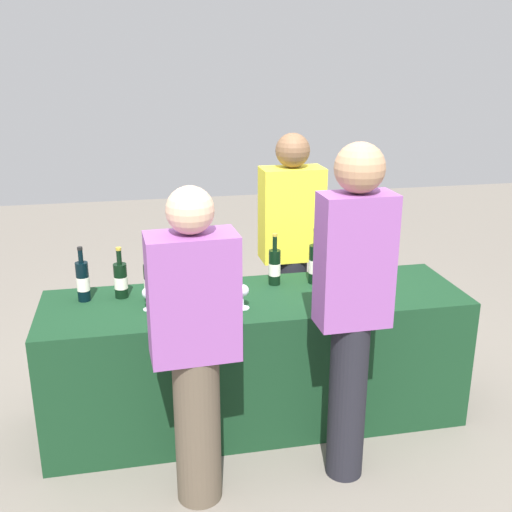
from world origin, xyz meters
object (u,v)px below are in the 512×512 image
(wine_bottle_0, at_px, (83,281))
(guest_0, at_px, (195,342))
(wine_bottle_6, at_px, (344,263))
(wine_glass_2, at_px, (346,281))
(wine_bottle_1, at_px, (121,280))
(wine_glass_0, at_px, (148,294))
(server_pouring, at_px, (291,247))
(guest_1, at_px, (353,302))
(wine_bottle_5, at_px, (315,263))
(wine_bottle_4, at_px, (275,267))
(wine_glass_1, at_px, (243,292))
(wine_bottle_3, at_px, (215,277))
(wine_bottle_2, at_px, (150,282))

(wine_bottle_0, relative_size, guest_0, 0.20)
(wine_bottle_0, distance_m, wine_bottle_6, 1.54)
(wine_bottle_0, distance_m, wine_glass_2, 1.49)
(wine_bottle_1, distance_m, wine_bottle_6, 1.33)
(wine_glass_0, bearing_deg, server_pouring, 33.02)
(wine_glass_2, relative_size, guest_1, 0.08)
(wine_bottle_5, xyz_separation_m, wine_glass_0, (-1.01, -0.22, -0.03))
(wine_bottle_4, height_order, wine_bottle_5, wine_bottle_5)
(wine_glass_1, relative_size, guest_0, 0.09)
(wine_bottle_3, bearing_deg, wine_bottle_6, 4.04)
(wine_glass_2, bearing_deg, wine_bottle_4, 141.98)
(wine_bottle_2, distance_m, guest_1, 1.17)
(wine_bottle_3, relative_size, wine_glass_2, 2.30)
(guest_0, bearing_deg, wine_glass_2, 27.34)
(server_pouring, bearing_deg, guest_1, 89.17)
(wine_bottle_2, distance_m, wine_bottle_4, 0.75)
(wine_bottle_5, distance_m, guest_0, 1.14)
(wine_bottle_5, bearing_deg, guest_0, -135.76)
(wine_bottle_2, bearing_deg, wine_bottle_6, 3.36)
(wine_bottle_2, xyz_separation_m, wine_bottle_3, (0.37, 0.01, -0.00))
(wine_bottle_0, bearing_deg, wine_bottle_2, -11.76)
(wine_bottle_5, relative_size, wine_glass_1, 2.48)
(wine_bottle_4, bearing_deg, wine_bottle_2, -171.47)
(wine_bottle_5, bearing_deg, wine_bottle_6, -5.78)
(wine_bottle_6, height_order, server_pouring, server_pouring)
(wine_bottle_2, height_order, wine_glass_0, wine_bottle_2)
(guest_0, bearing_deg, wine_bottle_1, 110.08)
(wine_bottle_4, distance_m, wine_glass_2, 0.45)
(guest_0, bearing_deg, guest_1, -0.65)
(server_pouring, xyz_separation_m, guest_1, (0.00, -1.17, 0.09))
(wine_bottle_6, xyz_separation_m, wine_glass_0, (-1.19, -0.20, -0.03))
(wine_bottle_2, relative_size, guest_1, 0.18)
(wine_bottle_1, bearing_deg, wine_bottle_4, 1.66)
(wine_bottle_5, bearing_deg, server_pouring, 96.14)
(wine_bottle_5, bearing_deg, wine_bottle_3, -173.16)
(wine_bottle_1, height_order, wine_bottle_6, wine_bottle_6)
(wine_bottle_4, distance_m, wine_glass_0, 0.80)
(wine_bottle_6, xyz_separation_m, guest_1, (-0.22, -0.74, 0.07))
(wine_bottle_3, height_order, wine_glass_2, wine_bottle_3)
(wine_bottle_2, bearing_deg, wine_bottle_3, 1.91)
(wine_bottle_5, distance_m, guest_1, 0.77)
(wine_glass_2, bearing_deg, wine_bottle_3, 166.23)
(wine_glass_2, bearing_deg, guest_1, -106.47)
(wine_bottle_3, relative_size, wine_glass_0, 2.35)
(wine_bottle_0, height_order, wine_glass_2, wine_bottle_0)
(guest_0, xyz_separation_m, guest_1, (0.77, 0.03, 0.13))
(wine_bottle_2, height_order, guest_1, guest_1)
(wine_bottle_0, distance_m, wine_bottle_3, 0.75)
(wine_bottle_0, distance_m, wine_bottle_1, 0.21)
(wine_bottle_1, height_order, wine_glass_1, wine_bottle_1)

